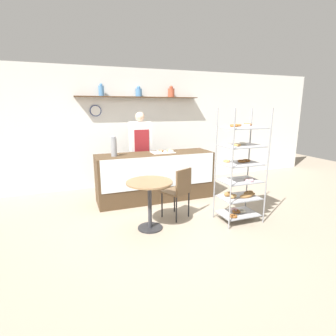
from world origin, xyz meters
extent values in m
plane|color=gray|center=(0.00, 0.00, 0.00)|extent=(14.00, 14.00, 0.00)
cube|color=white|center=(0.00, 2.34, 1.35)|extent=(10.00, 0.06, 2.70)
cube|color=#4C331E|center=(0.00, 2.19, 2.06)|extent=(2.82, 0.24, 0.02)
cylinder|color=#4C7FB2|center=(-0.84, 2.19, 2.18)|extent=(0.12, 0.12, 0.21)
sphere|color=#4C7FB2|center=(-0.84, 2.19, 2.30)|extent=(0.06, 0.06, 0.06)
cylinder|color=#4C7FB2|center=(-0.01, 2.19, 2.15)|extent=(0.14, 0.14, 0.17)
sphere|color=#4C7FB2|center=(-0.01, 2.19, 2.27)|extent=(0.08, 0.08, 0.08)
cylinder|color=#B24C33|center=(0.77, 2.19, 2.17)|extent=(0.15, 0.15, 0.19)
sphere|color=#B24C33|center=(0.77, 2.19, 2.29)|extent=(0.08, 0.08, 0.08)
cylinder|color=navy|center=(-0.97, 2.29, 1.76)|extent=(0.25, 0.03, 0.25)
cylinder|color=white|center=(-0.97, 2.28, 1.76)|extent=(0.21, 0.00, 0.21)
cube|color=#4C3823|center=(0.00, 1.10, 0.47)|extent=(2.32, 0.66, 0.95)
cube|color=silver|center=(0.00, 0.76, 0.64)|extent=(2.23, 0.01, 0.61)
cylinder|color=gray|center=(0.62, -0.62, 0.91)|extent=(0.02, 0.02, 1.83)
cylinder|color=gray|center=(1.27, -0.62, 0.91)|extent=(0.02, 0.02, 1.83)
cylinder|color=gray|center=(0.62, -0.15, 0.91)|extent=(0.02, 0.02, 1.83)
cylinder|color=gray|center=(1.27, -0.15, 0.91)|extent=(0.02, 0.02, 1.83)
cube|color=gray|center=(0.95, -0.39, 0.12)|extent=(0.63, 0.45, 0.01)
cube|color=silver|center=(0.95, -0.39, 0.13)|extent=(0.56, 0.39, 0.01)
torus|color=brown|center=(0.92, -0.38, 0.16)|extent=(0.13, 0.13, 0.04)
torus|color=brown|center=(0.76, -0.52, 0.16)|extent=(0.13, 0.13, 0.04)
torus|color=silver|center=(1.02, -0.40, 0.15)|extent=(0.13, 0.13, 0.03)
torus|color=#EAB2C1|center=(0.94, -0.31, 0.16)|extent=(0.12, 0.12, 0.04)
cube|color=gray|center=(0.95, -0.39, 0.40)|extent=(0.63, 0.45, 0.01)
cube|color=silver|center=(0.95, -0.39, 0.41)|extent=(0.56, 0.39, 0.01)
ellipsoid|color=tan|center=(0.80, -0.43, 0.45)|extent=(0.17, 0.12, 0.07)
ellipsoid|color=olive|center=(0.78, -0.33, 0.46)|extent=(0.15, 0.08, 0.08)
ellipsoid|color=#B27F47|center=(1.01, -0.49, 0.45)|extent=(0.24, 0.09, 0.06)
ellipsoid|color=olive|center=(1.12, -0.45, 0.45)|extent=(0.20, 0.08, 0.06)
ellipsoid|color=olive|center=(1.14, -0.37, 0.45)|extent=(0.23, 0.15, 0.07)
cube|color=gray|center=(0.95, -0.39, 0.68)|extent=(0.63, 0.45, 0.01)
cube|color=silver|center=(0.95, -0.39, 0.69)|extent=(0.56, 0.39, 0.01)
torus|color=silver|center=(1.04, -0.46, 0.72)|extent=(0.11, 0.11, 0.03)
torus|color=#EAB2C1|center=(1.03, -0.51, 0.72)|extent=(0.14, 0.14, 0.04)
cube|color=gray|center=(0.95, -0.39, 0.96)|extent=(0.63, 0.45, 0.01)
cube|color=silver|center=(0.95, -0.39, 0.98)|extent=(0.56, 0.39, 0.01)
torus|color=brown|center=(1.08, -0.34, 1.00)|extent=(0.13, 0.13, 0.03)
torus|color=brown|center=(0.98, -0.36, 1.00)|extent=(0.13, 0.13, 0.03)
torus|color=tan|center=(0.75, -0.27, 1.00)|extent=(0.10, 0.10, 0.03)
cube|color=gray|center=(0.95, -0.39, 1.25)|extent=(0.63, 0.45, 0.01)
cube|color=silver|center=(0.95, -0.39, 1.26)|extent=(0.56, 0.39, 0.01)
torus|color=tan|center=(0.81, -0.45, 1.28)|extent=(0.11, 0.11, 0.03)
torus|color=silver|center=(0.98, -0.36, 1.28)|extent=(0.11, 0.11, 0.03)
cube|color=gray|center=(0.95, -0.39, 1.53)|extent=(0.63, 0.45, 0.01)
cube|color=silver|center=(0.95, -0.39, 1.54)|extent=(0.56, 0.39, 0.01)
torus|color=brown|center=(0.78, -0.38, 1.56)|extent=(0.13, 0.13, 0.04)
torus|color=brown|center=(1.13, -0.25, 1.56)|extent=(0.14, 0.14, 0.04)
torus|color=brown|center=(0.90, -0.29, 1.56)|extent=(0.13, 0.13, 0.03)
torus|color=#EAB2C1|center=(1.08, -0.28, 1.56)|extent=(0.13, 0.13, 0.03)
cube|color=#282833|center=(-0.14, 1.66, 0.46)|extent=(0.27, 0.19, 0.93)
cube|color=silver|center=(-0.14, 1.66, 1.23)|extent=(0.45, 0.22, 0.61)
cube|color=maroon|center=(-0.14, 1.54, 1.12)|extent=(0.31, 0.01, 0.52)
sphere|color=beige|center=(-0.14, 1.66, 1.64)|extent=(0.20, 0.20, 0.20)
cylinder|color=#262628|center=(-0.50, -0.16, 0.01)|extent=(0.38, 0.38, 0.02)
cylinder|color=#333338|center=(-0.50, -0.16, 0.38)|extent=(0.06, 0.06, 0.71)
cylinder|color=olive|center=(-0.50, -0.16, 0.74)|extent=(0.70, 0.70, 0.02)
cylinder|color=black|center=(0.10, 0.33, 0.22)|extent=(0.02, 0.02, 0.44)
cylinder|color=black|center=(-0.19, 0.18, 0.22)|extent=(0.02, 0.02, 0.44)
cylinder|color=black|center=(0.25, 0.04, 0.22)|extent=(0.02, 0.02, 0.44)
cylinder|color=black|center=(-0.04, -0.10, 0.22)|extent=(0.02, 0.02, 0.44)
cube|color=brown|center=(0.03, 0.11, 0.45)|extent=(0.51, 0.51, 0.03)
cube|color=brown|center=(0.11, -0.04, 0.67)|extent=(0.34, 0.19, 0.40)
cylinder|color=gray|center=(-0.81, 1.08, 1.12)|extent=(0.11, 0.11, 0.34)
ellipsoid|color=gray|center=(-0.81, 1.08, 1.30)|extent=(0.09, 0.09, 0.04)
cube|color=silver|center=(0.17, 1.13, 0.95)|extent=(0.45, 0.32, 0.01)
torus|color=brown|center=(0.13, 1.15, 0.98)|extent=(0.12, 0.12, 0.04)
torus|color=tan|center=(0.32, 1.12, 0.98)|extent=(0.13, 0.13, 0.04)
torus|color=silver|center=(0.33, 1.10, 0.98)|extent=(0.13, 0.13, 0.03)
torus|color=silver|center=(0.12, 1.14, 0.97)|extent=(0.12, 0.12, 0.03)
camera|label=1|loc=(-1.59, -3.76, 1.84)|focal=28.00mm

